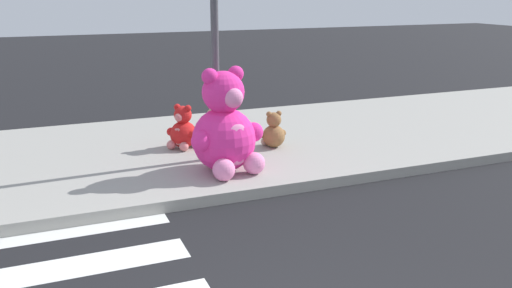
% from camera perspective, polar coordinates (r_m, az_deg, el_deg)
% --- Properties ---
extents(sidewalk, '(28.00, 4.40, 0.15)m').
position_cam_1_polar(sidewalk, '(8.68, -11.99, -1.20)').
color(sidewalk, '#9E9B93').
rests_on(sidewalk, ground_plane).
extents(sign_pole, '(0.56, 0.11, 3.20)m').
position_cam_1_polar(sign_pole, '(7.80, -4.30, 10.49)').
color(sign_pole, '#4C4C51').
rests_on(sign_pole, sidewalk).
extents(plush_pink_large, '(1.08, 1.01, 1.43)m').
position_cam_1_polar(plush_pink_large, '(7.42, -3.19, 1.40)').
color(plush_pink_large, '#F22D93').
rests_on(plush_pink_large, sidewalk).
extents(plush_brown, '(0.45, 0.40, 0.58)m').
position_cam_1_polar(plush_brown, '(8.65, 1.82, 1.20)').
color(plush_brown, olive).
rests_on(plush_brown, sidewalk).
extents(plush_red, '(0.50, 0.49, 0.69)m').
position_cam_1_polar(plush_red, '(8.66, -7.64, 1.38)').
color(plush_red, red).
rests_on(plush_red, sidewalk).
extents(plush_tan, '(0.41, 0.47, 0.61)m').
position_cam_1_polar(plush_tan, '(8.85, -4.48, 1.58)').
color(plush_tan, tan).
rests_on(plush_tan, sidewalk).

